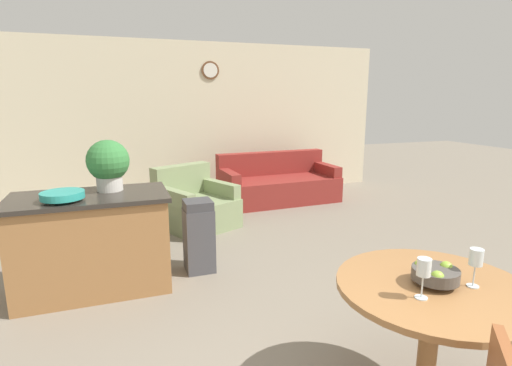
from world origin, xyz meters
The scene contains 11 objects.
wall_back centered at (0.00, 6.27, 1.35)m, with size 8.00×0.09×2.70m.
dining_table centered at (0.67, 0.75, 0.59)m, with size 1.05×1.05×0.77m.
fruit_bowl centered at (0.67, 0.75, 0.83)m, with size 0.25×0.25×0.12m.
wine_glass_left centered at (0.50, 0.66, 0.93)m, with size 0.07×0.07×0.21m.
wine_glass_right centered at (0.85, 0.66, 0.93)m, with size 0.07×0.07×0.21m.
kitchen_island centered at (-1.16, 2.96, 0.46)m, with size 1.37×0.74×0.91m.
teal_bowl centered at (-1.35, 2.80, 0.96)m, with size 0.35×0.35×0.08m.
potted_plant centered at (-0.98, 3.09, 1.16)m, with size 0.39×0.39×0.48m.
trash_bin centered at (-0.16, 3.04, 0.37)m, with size 0.29×0.29×0.75m.
couch centered at (1.69, 5.38, 0.28)m, with size 2.01×0.98×0.82m.
armchair centered at (0.08, 4.49, 0.28)m, with size 1.18×1.20×0.83m.
Camera 1 is at (-0.91, -0.81, 1.77)m, focal length 28.00 mm.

